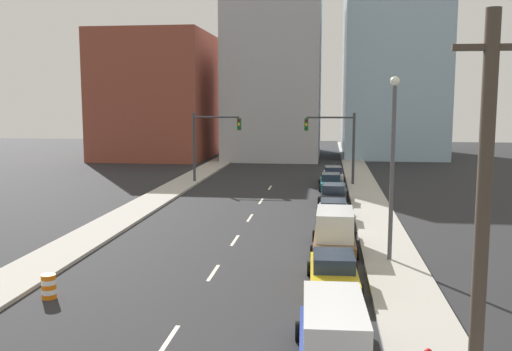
# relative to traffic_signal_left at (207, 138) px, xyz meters

# --- Properties ---
(sidewalk_left) EXTENTS (2.73, 96.11, 0.17)m
(sidewalk_left) POSITION_rel_traffic_signal_left_xyz_m (-2.10, 4.58, -4.12)
(sidewalk_left) COLOR #ADA89E
(sidewalk_left) RESTS_ON ground
(sidewalk_right) EXTENTS (2.73, 96.11, 0.17)m
(sidewalk_right) POSITION_rel_traffic_signal_left_xyz_m (14.08, 4.58, -4.12)
(sidewalk_right) COLOR #ADA89E
(sidewalk_right) RESTS_ON ground
(lane_stripe_at_9m) EXTENTS (0.16, 2.40, 0.01)m
(lane_stripe_at_9m) POSITION_rel_traffic_signal_left_xyz_m (5.99, -34.24, -4.20)
(lane_stripe_at_9m) COLOR beige
(lane_stripe_at_9m) RESTS_ON ground
(lane_stripe_at_16m) EXTENTS (0.16, 2.40, 0.01)m
(lane_stripe_at_16m) POSITION_rel_traffic_signal_left_xyz_m (5.99, -27.01, -4.20)
(lane_stripe_at_16m) COLOR beige
(lane_stripe_at_16m) RESTS_ON ground
(lane_stripe_at_22m) EXTENTS (0.16, 2.40, 0.01)m
(lane_stripe_at_22m) POSITION_rel_traffic_signal_left_xyz_m (5.99, -21.08, -4.20)
(lane_stripe_at_22m) COLOR beige
(lane_stripe_at_22m) RESTS_ON ground
(lane_stripe_at_28m) EXTENTS (0.16, 2.40, 0.01)m
(lane_stripe_at_28m) POSITION_rel_traffic_signal_left_xyz_m (5.99, -15.02, -4.20)
(lane_stripe_at_28m) COLOR beige
(lane_stripe_at_28m) RESTS_ON ground
(lane_stripe_at_35m) EXTENTS (0.16, 2.40, 0.01)m
(lane_stripe_at_35m) POSITION_rel_traffic_signal_left_xyz_m (5.99, -8.85, -4.20)
(lane_stripe_at_35m) COLOR beige
(lane_stripe_at_35m) RESTS_ON ground
(lane_stripe_at_41m) EXTENTS (0.16, 2.40, 0.01)m
(lane_stripe_at_41m) POSITION_rel_traffic_signal_left_xyz_m (5.99, -2.07, -4.20)
(lane_stripe_at_41m) COLOR beige
(lane_stripe_at_41m) RESTS_ON ground
(building_brick_left) EXTENTS (14.00, 16.00, 16.28)m
(building_brick_left) POSITION_rel_traffic_signal_left_xyz_m (-11.57, 22.95, 3.94)
(building_brick_left) COLOR brown
(building_brick_left) RESTS_ON ground
(building_office_center) EXTENTS (12.00, 20.00, 23.11)m
(building_office_center) POSITION_rel_traffic_signal_left_xyz_m (3.82, 26.95, 7.36)
(building_office_center) COLOR #A8A8AD
(building_office_center) RESTS_ON ground
(building_glass_right) EXTENTS (13.00, 20.00, 26.96)m
(building_glass_right) POSITION_rel_traffic_signal_left_xyz_m (19.54, 30.95, 9.28)
(building_glass_right) COLOR #99B7CC
(building_glass_right) RESTS_ON ground
(traffic_signal_left) EXTENTS (4.49, 0.35, 6.48)m
(traffic_signal_left) POSITION_rel_traffic_signal_left_xyz_m (0.00, 0.00, 0.00)
(traffic_signal_left) COLOR #38383D
(traffic_signal_left) RESTS_ON ground
(traffic_signal_right) EXTENTS (4.49, 0.35, 6.48)m
(traffic_signal_right) POSITION_rel_traffic_signal_left_xyz_m (11.98, 0.00, 0.00)
(traffic_signal_right) COLOR #38383D
(traffic_signal_right) RESTS_ON ground
(utility_pole_right_near) EXTENTS (1.60, 0.32, 9.48)m
(utility_pole_right_near) POSITION_rel_traffic_signal_left_xyz_m (14.26, -38.55, 0.67)
(utility_pole_right_near) COLOR #473D33
(utility_pole_right_near) RESTS_ON ground
(traffic_barrel) EXTENTS (0.56, 0.56, 0.95)m
(traffic_barrel) POSITION_rel_traffic_signal_left_xyz_m (0.35, -31.04, -3.73)
(traffic_barrel) COLOR orange
(traffic_barrel) RESTS_ON ground
(street_lamp) EXTENTS (0.44, 0.44, 8.67)m
(street_lamp) POSITION_rel_traffic_signal_left_xyz_m (13.91, -24.41, 0.80)
(street_lamp) COLOR #4C4C51
(street_lamp) RESTS_ON ground
(box_truck_blue) EXTENTS (2.37, 6.14, 2.08)m
(box_truck_blue) POSITION_rel_traffic_signal_left_xyz_m (11.18, -35.74, -3.22)
(box_truck_blue) COLOR navy
(box_truck_blue) RESTS_ON ground
(sedan_yellow) EXTENTS (2.26, 4.81, 1.41)m
(sedan_yellow) POSITION_rel_traffic_signal_left_xyz_m (11.25, -28.33, -3.55)
(sedan_yellow) COLOR gold
(sedan_yellow) RESTS_ON ground
(box_truck_brown) EXTENTS (2.37, 5.23, 2.11)m
(box_truck_brown) POSITION_rel_traffic_signal_left_xyz_m (11.35, -22.56, -3.21)
(box_truck_brown) COLOR brown
(box_truck_brown) RESTS_ON ground
(sedan_white) EXTENTS (2.12, 4.64, 1.35)m
(sedan_white) POSITION_rel_traffic_signal_left_xyz_m (11.35, -15.44, -3.57)
(sedan_white) COLOR silver
(sedan_white) RESTS_ON ground
(sedan_black) EXTENTS (2.32, 4.54, 1.42)m
(sedan_black) POSITION_rel_traffic_signal_left_xyz_m (11.45, -8.98, -3.54)
(sedan_black) COLOR black
(sedan_black) RESTS_ON ground
(sedan_teal) EXTENTS (2.12, 4.48, 1.39)m
(sedan_teal) POSITION_rel_traffic_signal_left_xyz_m (11.24, -2.45, -3.56)
(sedan_teal) COLOR #196B75
(sedan_teal) RESTS_ON ground
(sedan_silver) EXTENTS (2.10, 4.39, 1.41)m
(sedan_silver) POSITION_rel_traffic_signal_left_xyz_m (11.50, 2.64, -3.56)
(sedan_silver) COLOR #B2B2BC
(sedan_silver) RESTS_ON ground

